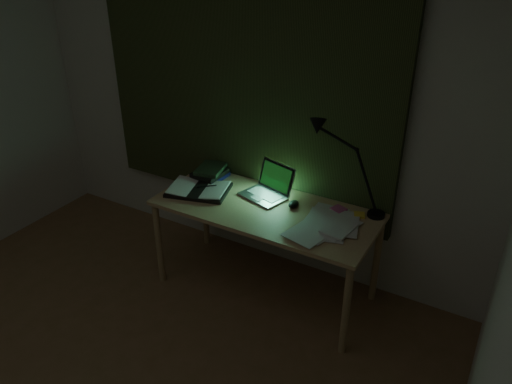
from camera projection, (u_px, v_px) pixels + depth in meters
wall_back at (245, 91)px, 3.35m from camera, size 3.50×0.00×2.50m
curtain at (241, 63)px, 3.22m from camera, size 2.20×0.06×2.00m
desk at (265, 250)px, 3.32m from camera, size 1.43×0.62×0.65m
laptop at (263, 183)px, 3.24m from camera, size 0.36×0.39×0.21m
open_textbook at (199, 189)px, 3.35m from camera, size 0.46×0.38×0.03m
book_stack at (211, 172)px, 3.52m from camera, size 0.21×0.24×0.09m
loose_papers at (332, 226)px, 2.96m from camera, size 0.42×0.43×0.02m
mouse at (293, 204)px, 3.17m from camera, size 0.06×0.10×0.04m
sticky_yellow at (359, 215)px, 3.07m from camera, size 0.09×0.09×0.01m
sticky_pink at (338, 210)px, 3.13m from camera, size 0.10×0.10×0.02m
desk_lamp at (382, 173)px, 2.94m from camera, size 0.45×0.38×0.59m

